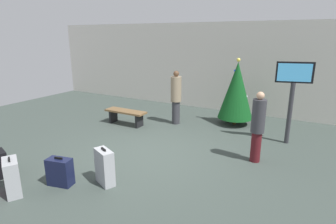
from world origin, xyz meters
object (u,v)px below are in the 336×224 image
(waiting_bench, at_px, (126,114))
(suitcase_4, at_px, (105,167))
(suitcase_3, at_px, (12,177))
(suitcase_2, at_px, (60,172))
(traveller_1, at_px, (258,125))
(traveller_0, at_px, (176,96))
(holiday_tree, at_px, (236,90))
(flight_info_kiosk, at_px, (293,87))

(waiting_bench, bearing_deg, suitcase_4, -58.51)
(suitcase_3, bearing_deg, suitcase_4, 42.30)
(suitcase_2, bearing_deg, traveller_1, 43.60)
(traveller_0, height_order, traveller_1, traveller_0)
(traveller_0, distance_m, traveller_1, 3.39)
(holiday_tree, distance_m, suitcase_4, 5.23)
(traveller_1, xyz_separation_m, suitcase_4, (-2.37, -2.50, -0.52))
(holiday_tree, bearing_deg, suitcase_2, -108.93)
(traveller_0, xyz_separation_m, suitcase_4, (0.59, -4.14, -0.57))
(traveller_0, height_order, suitcase_2, traveller_0)
(traveller_1, height_order, suitcase_4, traveller_1)
(flight_info_kiosk, xyz_separation_m, waiting_bench, (-4.86, -0.87, -1.19))
(holiday_tree, height_order, suitcase_4, holiday_tree)
(flight_info_kiosk, height_order, traveller_0, flight_info_kiosk)
(traveller_1, xyz_separation_m, suitcase_3, (-3.61, -3.62, -0.54))
(flight_info_kiosk, relative_size, suitcase_4, 2.93)
(flight_info_kiosk, distance_m, waiting_bench, 5.08)
(waiting_bench, relative_size, suitcase_2, 2.42)
(flight_info_kiosk, bearing_deg, suitcase_3, -128.21)
(waiting_bench, bearing_deg, traveller_0, 33.07)
(waiting_bench, height_order, traveller_0, traveller_0)
(traveller_0, bearing_deg, suitcase_4, -81.90)
(waiting_bench, xyz_separation_m, traveller_1, (4.35, -0.73, 0.53))
(traveller_1, bearing_deg, suitcase_3, -134.88)
(flight_info_kiosk, bearing_deg, holiday_tree, 151.46)
(holiday_tree, relative_size, waiting_bench, 1.52)
(suitcase_2, distance_m, suitcase_4, 0.88)
(flight_info_kiosk, xyz_separation_m, traveller_0, (-3.47, 0.04, -0.62))
(holiday_tree, xyz_separation_m, suitcase_2, (-1.89, -5.51, -0.86))
(traveller_0, relative_size, traveller_1, 1.06)
(waiting_bench, xyz_separation_m, suitcase_3, (0.75, -4.35, -0.02))
(traveller_0, bearing_deg, flight_info_kiosk, -0.63)
(holiday_tree, bearing_deg, waiting_bench, -149.95)
(holiday_tree, relative_size, suitcase_2, 3.69)
(traveller_1, bearing_deg, holiday_tree, 115.81)
(holiday_tree, distance_m, waiting_bench, 3.70)
(traveller_0, height_order, suitcase_3, traveller_0)
(waiting_bench, xyz_separation_m, suitcase_2, (1.24, -3.70, -0.08))
(traveller_1, distance_m, suitcase_4, 3.49)
(flight_info_kiosk, height_order, suitcase_3, flight_info_kiosk)
(holiday_tree, distance_m, suitcase_2, 5.88)
(flight_info_kiosk, bearing_deg, traveller_1, -107.43)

